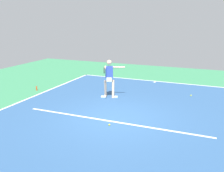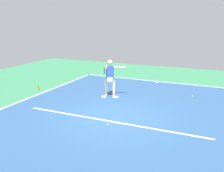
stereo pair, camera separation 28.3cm
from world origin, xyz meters
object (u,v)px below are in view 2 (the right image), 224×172
(tennis_player, at_px, (110,76))
(tennis_ball_centre_court, at_px, (108,125))
(water_bottle, at_px, (39,88))
(tennis_ball_near_service_line, at_px, (192,96))

(tennis_player, height_order, tennis_ball_centre_court, tennis_player)
(tennis_ball_centre_court, height_order, water_bottle, water_bottle)
(tennis_ball_near_service_line, xyz_separation_m, tennis_ball_centre_court, (2.21, 4.77, 0.00))
(tennis_ball_near_service_line, bearing_deg, water_bottle, 15.15)
(tennis_ball_centre_court, bearing_deg, water_bottle, -27.44)
(tennis_player, distance_m, tennis_ball_centre_court, 3.45)
(tennis_player, height_order, water_bottle, tennis_player)
(tennis_ball_near_service_line, relative_size, water_bottle, 0.30)
(tennis_player, relative_size, tennis_ball_centre_court, 27.21)
(tennis_player, relative_size, tennis_ball_near_service_line, 27.21)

